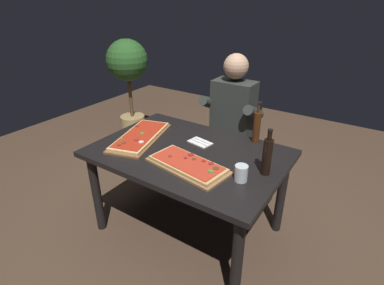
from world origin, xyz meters
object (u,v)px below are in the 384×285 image
object	(u,v)px
pizza_rectangular_front	(188,165)
tumbler_near_camera	(241,174)
pizza_rectangular_left	(140,137)
seated_diner	(231,119)
potted_plant_corner	(128,75)
wine_bottle_dark	(257,127)
diner_chair	(235,139)
oil_bottle_amber	(267,156)
dining_table	(188,162)

from	to	relation	value
pizza_rectangular_front	tumbler_near_camera	size ratio (longest dim) A/B	5.71
pizza_rectangular_left	tumbler_near_camera	xyz separation A→B (m)	(0.93, -0.10, 0.03)
seated_diner	potted_plant_corner	xyz separation A→B (m)	(-1.59, 0.31, 0.13)
wine_bottle_dark	potted_plant_corner	size ratio (longest dim) A/B	0.24
diner_chair	seated_diner	xyz separation A→B (m)	(0.00, -0.12, 0.26)
pizza_rectangular_front	pizza_rectangular_left	bearing A→B (deg)	164.75
pizza_rectangular_front	tumbler_near_camera	xyz separation A→B (m)	(0.36, 0.05, 0.03)
pizza_rectangular_left	tumbler_near_camera	distance (m)	0.93
pizza_rectangular_left	oil_bottle_amber	distance (m)	1.03
dining_table	tumbler_near_camera	world-z (taller)	tumbler_near_camera
pizza_rectangular_left	diner_chair	bearing A→B (deg)	65.19
wine_bottle_dark	oil_bottle_amber	world-z (taller)	wine_bottle_dark
pizza_rectangular_left	oil_bottle_amber	xyz separation A→B (m)	(1.03, 0.06, 0.11)
wine_bottle_dark	seated_diner	bearing A→B (deg)	140.06
dining_table	pizza_rectangular_left	bearing A→B (deg)	-174.95
oil_bottle_amber	potted_plant_corner	size ratio (longest dim) A/B	0.24
wine_bottle_dark	potted_plant_corner	world-z (taller)	potted_plant_corner
diner_chair	potted_plant_corner	distance (m)	1.65
pizza_rectangular_front	seated_diner	xyz separation A→B (m)	(-0.15, 0.93, -0.02)
oil_bottle_amber	diner_chair	distance (m)	1.11
seated_diner	pizza_rectangular_left	bearing A→B (deg)	-118.10
pizza_rectangular_left	tumbler_near_camera	world-z (taller)	tumbler_near_camera
seated_diner	potted_plant_corner	bearing A→B (deg)	168.92
pizza_rectangular_front	diner_chair	size ratio (longest dim) A/B	0.69
tumbler_near_camera	pizza_rectangular_left	bearing A→B (deg)	173.78
dining_table	seated_diner	xyz separation A→B (m)	(-0.03, 0.74, 0.10)
tumbler_near_camera	diner_chair	bearing A→B (deg)	117.36
oil_bottle_amber	diner_chair	world-z (taller)	oil_bottle_amber
oil_bottle_amber	seated_diner	distance (m)	0.95
wine_bottle_dark	tumbler_near_camera	distance (m)	0.58
diner_chair	seated_diner	world-z (taller)	seated_diner
diner_chair	dining_table	bearing A→B (deg)	-88.33
tumbler_near_camera	diner_chair	size ratio (longest dim) A/B	0.12
dining_table	tumbler_near_camera	size ratio (longest dim) A/B	13.38
pizza_rectangular_front	pizza_rectangular_left	distance (m)	0.59
oil_bottle_amber	seated_diner	world-z (taller)	seated_diner
seated_diner	potted_plant_corner	world-z (taller)	seated_diner
dining_table	tumbler_near_camera	distance (m)	0.53
dining_table	pizza_rectangular_front	size ratio (longest dim) A/B	2.34
dining_table	diner_chair	distance (m)	0.87
dining_table	tumbler_near_camera	bearing A→B (deg)	-15.94
pizza_rectangular_left	seated_diner	distance (m)	0.88
dining_table	potted_plant_corner	world-z (taller)	potted_plant_corner
pizza_rectangular_front	seated_diner	size ratio (longest dim) A/B	0.45
pizza_rectangular_front	dining_table	bearing A→B (deg)	123.25
tumbler_near_camera	seated_diner	world-z (taller)	seated_diner
wine_bottle_dark	tumbler_near_camera	world-z (taller)	wine_bottle_dark
oil_bottle_amber	dining_table	bearing A→B (deg)	-178.14
oil_bottle_amber	potted_plant_corner	xyz separation A→B (m)	(-2.20, 1.03, -0.00)
pizza_rectangular_left	pizza_rectangular_front	bearing A→B (deg)	-15.25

